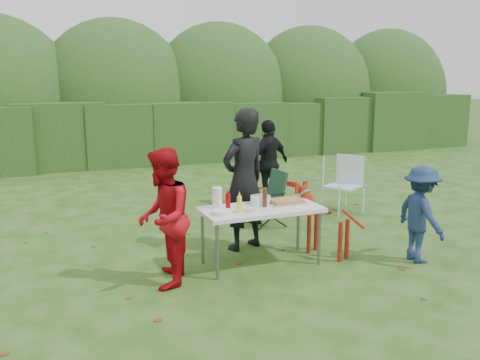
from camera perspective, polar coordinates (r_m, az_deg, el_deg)
name	(u,v)px	position (r m, az deg, el deg)	size (l,w,h in m)	color
ground	(235,264)	(6.52, -0.56, -9.45)	(80.00, 80.00, 0.00)	#1E4211
hedge_row	(127,133)	(13.93, -12.62, 5.19)	(22.00, 1.40, 1.70)	#23471C
shrub_backdrop	(116,102)	(15.45, -13.72, 8.54)	(20.00, 2.60, 3.20)	#3D6628
folding_table	(261,212)	(6.33, 2.39, -3.58)	(1.50, 0.70, 0.74)	silver
person_cook	(244,180)	(6.86, 0.45, 0.03)	(0.70, 0.46, 1.93)	black
person_red_jacket	(163,218)	(5.75, -8.59, -4.23)	(0.77, 0.60, 1.58)	#A50811
person_black_puffy	(269,163)	(9.26, 3.26, 1.92)	(0.92, 0.38, 1.57)	black
child	(421,214)	(6.85, 19.62, -3.65)	(0.80, 0.46, 1.24)	navy
dog	(328,222)	(6.79, 9.88, -4.72)	(0.96, 0.38, 0.91)	maroon
camping_chair	(266,198)	(8.05, 2.91, -2.05)	(0.56, 0.56, 0.89)	#1A3E2A
lawn_chair	(343,184)	(9.05, 11.51, -0.43)	(0.58, 0.58, 0.98)	teal
food_tray	(286,203)	(6.55, 5.21, -2.53)	(0.45, 0.30, 0.02)	#B7B7BA
focaccia_bread	(286,200)	(6.54, 5.21, -2.29)	(0.40, 0.26, 0.04)	#A68142
mustard_bottle	(239,204)	(6.06, -0.07, -2.76)	(0.06, 0.06, 0.20)	yellow
ketchup_bottle	(228,203)	(6.11, -1.37, -2.56)	(0.06, 0.06, 0.22)	#A10108
beer_bottle	(265,197)	(6.33, 2.80, -1.97)	(0.06, 0.06, 0.24)	#47230F
paper_towel_roll	(217,198)	(6.27, -2.58, -2.01)	(0.12, 0.12, 0.26)	white
cup_stack	(256,204)	(6.10, 1.76, -2.76)	(0.08, 0.08, 0.18)	white
pasta_bowl	(260,200)	(6.51, 2.31, -2.22)	(0.26, 0.26, 0.10)	silver
plate_stack	(222,212)	(6.01, -2.01, -3.65)	(0.24, 0.24, 0.05)	white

